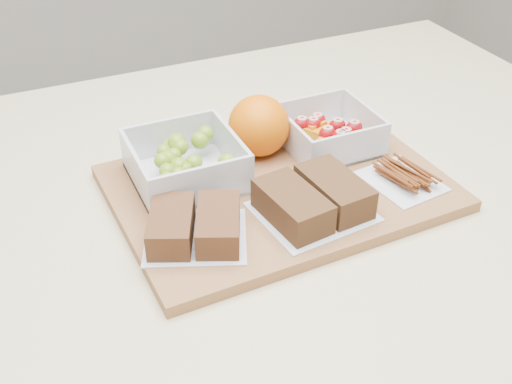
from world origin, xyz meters
TOP-DOWN VIEW (x-y plane):
  - cutting_board at (0.03, 0.00)m, footprint 0.43×0.32m
  - grape_container at (-0.08, 0.06)m, footprint 0.14×0.14m
  - fruit_container at (0.13, 0.06)m, footprint 0.12×0.12m
  - orange at (0.03, 0.08)m, footprint 0.08×0.08m
  - sandwich_bag_left at (-0.11, -0.06)m, footprint 0.15×0.14m
  - sandwich_bag_center at (0.04, -0.07)m, footprint 0.14×0.13m
  - pretzel_bag at (0.17, -0.06)m, footprint 0.09×0.11m

SIDE VIEW (x-z plane):
  - cutting_board at x=0.03m, z-range 0.90..0.92m
  - pretzel_bag at x=0.17m, z-range 0.92..0.94m
  - sandwich_bag_left at x=-0.11m, z-range 0.92..0.95m
  - sandwich_bag_center at x=0.04m, z-range 0.92..0.96m
  - fruit_container at x=0.13m, z-range 0.91..0.96m
  - grape_container at x=-0.08m, z-range 0.91..0.97m
  - orange at x=0.03m, z-range 0.92..1.00m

